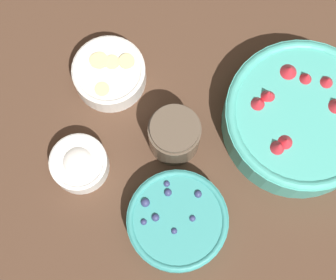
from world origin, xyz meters
The scene contains 6 objects.
ground_plane centered at (0.00, 0.00, 0.00)m, with size 4.00×4.00×0.00m, color #4C3323.
bowl_strawberries centered at (-0.14, -0.14, 0.05)m, with size 0.27×0.27×0.10m.
bowl_blueberries centered at (-0.05, 0.12, 0.03)m, with size 0.17×0.17×0.06m.
bowl_bananas centered at (0.19, -0.04, 0.03)m, with size 0.13×0.13×0.05m.
bowl_cream centered at (0.15, 0.12, 0.03)m, with size 0.10×0.10×0.05m.
jar_chocolate centered at (0.03, 0.00, 0.04)m, with size 0.09×0.09×0.09m.
Camera 1 is at (-0.09, 0.22, 0.97)m, focal length 60.00 mm.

